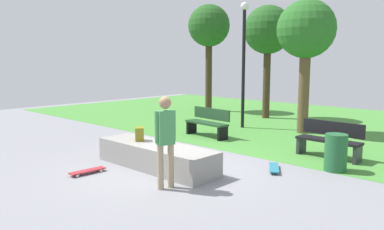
{
  "coord_description": "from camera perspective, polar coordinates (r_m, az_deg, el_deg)",
  "views": [
    {
      "loc": [
        5.94,
        -5.88,
        2.43
      ],
      "look_at": [
        -0.48,
        0.94,
        1.1
      ],
      "focal_mm": 35.77,
      "sensor_mm": 36.0,
      "label": 1
    }
  ],
  "objects": [
    {
      "name": "ground_plane",
      "position": [
        8.7,
        -1.93,
        -8.12
      ],
      "size": [
        28.0,
        28.0,
        0.0
      ],
      "primitive_type": "plane",
      "color": "gray"
    },
    {
      "name": "park_bench_far_left",
      "position": [
        10.24,
        19.85,
        -3.36
      ],
      "size": [
        1.61,
        0.51,
        0.91
      ],
      "color": "black",
      "rests_on": "ground_plane"
    },
    {
      "name": "tree_slender_maple",
      "position": [
        18.7,
        2.55,
        12.87
      ],
      "size": [
        2.0,
        2.0,
        5.09
      ],
      "color": "#42301E",
      "rests_on": "grass_lawn"
    },
    {
      "name": "skateboard_by_ledge",
      "position": [
        8.67,
        -15.31,
        -8.03
      ],
      "size": [
        0.24,
        0.81,
        0.08
      ],
      "color": "#A5262D",
      "rests_on": "ground_plane"
    },
    {
      "name": "trash_bin",
      "position": [
        9.08,
        20.65,
        -5.26
      ],
      "size": [
        0.48,
        0.48,
        0.83
      ],
      "primitive_type": "cylinder",
      "color": "#1E592D",
      "rests_on": "ground_plane"
    },
    {
      "name": "skateboard_spare",
      "position": [
        8.8,
        12.13,
        -7.69
      ],
      "size": [
        0.6,
        0.78,
        0.08
      ],
      "color": "teal",
      "rests_on": "ground_plane"
    },
    {
      "name": "park_bench_far_right",
      "position": [
        12.31,
        2.41,
        -1.02
      ],
      "size": [
        1.64,
        0.63,
        0.91
      ],
      "color": "#1E4223",
      "rests_on": "ground_plane"
    },
    {
      "name": "concrete_ledge",
      "position": [
        8.8,
        -5.39,
        -6.12
      ],
      "size": [
        3.17,
        0.92,
        0.55
      ],
      "primitive_type": "cube",
      "color": "gray",
      "rests_on": "ground_plane"
    },
    {
      "name": "tree_young_birch",
      "position": [
        13.38,
        16.66,
        11.77
      ],
      "size": [
        1.92,
        1.92,
        4.43
      ],
      "color": "brown",
      "rests_on": "grass_lawn"
    },
    {
      "name": "skater_performing_trick",
      "position": [
        7.23,
        -3.99,
        -2.97
      ],
      "size": [
        0.28,
        0.42,
        1.77
      ],
      "color": "tan",
      "rests_on": "ground_plane"
    },
    {
      "name": "lamp_post",
      "position": [
        13.95,
        7.72,
        9.13
      ],
      "size": [
        0.28,
        0.28,
        4.47
      ],
      "color": "black",
      "rests_on": "ground_plane"
    },
    {
      "name": "tree_broad_elm",
      "position": [
        16.58,
        11.25,
        12.12
      ],
      "size": [
        2.01,
        2.01,
        4.72
      ],
      "color": "#42301E",
      "rests_on": "grass_lawn"
    },
    {
      "name": "backpack_on_ledge",
      "position": [
        9.15,
        -7.84,
        -2.83
      ],
      "size": [
        0.34,
        0.33,
        0.32
      ],
      "primitive_type": "cube",
      "rotation": [
        0.0,
        0.0,
        5.62
      ],
      "color": "olive",
      "rests_on": "concrete_ledge"
    },
    {
      "name": "grass_lawn",
      "position": [
        15.33,
        19.95,
        -1.5
      ],
      "size": [
        26.6,
        11.91,
        0.01
      ],
      "primitive_type": "cube",
      "color": "#478C38",
      "rests_on": "ground_plane"
    }
  ]
}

